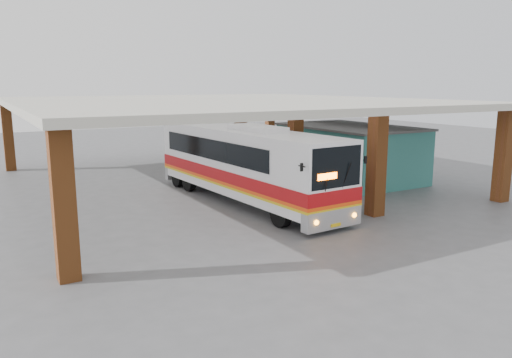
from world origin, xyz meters
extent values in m
plane|color=#515154|center=(0.00, 0.00, 0.00)|extent=(90.00, 90.00, 0.00)
cube|color=brown|center=(3.00, -3.00, 2.17)|extent=(0.60, 0.60, 4.35)
cube|color=brown|center=(3.00, 3.00, 2.17)|extent=(0.60, 0.60, 4.35)
cube|color=brown|center=(3.00, 9.00, 2.17)|extent=(0.60, 0.60, 4.35)
cube|color=brown|center=(-9.50, -4.00, 2.17)|extent=(0.60, 0.60, 4.35)
cube|color=brown|center=(-9.50, 17.00, 2.17)|extent=(0.60, 0.60, 4.35)
cube|color=brown|center=(10.00, -4.00, 2.17)|extent=(0.60, 0.60, 4.35)
cube|color=brown|center=(10.00, 17.00, 2.17)|extent=(0.60, 0.60, 4.35)
cube|color=beige|center=(0.50, 6.50, 4.50)|extent=(21.00, 23.00, 0.30)
cube|color=#2D7270|center=(7.50, 4.00, 1.50)|extent=(5.00, 8.00, 3.00)
cube|color=#4D4D4D|center=(7.50, 4.00, 3.05)|extent=(5.20, 8.20, 0.12)
cube|color=#153B37|center=(4.98, 2.50, 1.05)|extent=(0.08, 0.95, 2.10)
cube|color=black|center=(4.98, 5.50, 1.80)|extent=(0.08, 1.20, 1.00)
cube|color=black|center=(4.95, 5.50, 1.80)|extent=(0.04, 1.30, 1.10)
cube|color=white|center=(-0.59, 1.90, 1.98)|extent=(3.42, 12.63, 2.91)
cube|color=white|center=(-0.52, 0.87, 3.54)|extent=(1.45, 3.20, 0.26)
cube|color=#99999E|center=(-0.19, -4.14, 0.57)|extent=(2.64, 0.59, 0.73)
cube|color=#AB0B10|center=(-0.59, 1.90, 1.40)|extent=(3.46, 12.63, 0.52)
cube|color=#F1490D|center=(-0.59, 1.90, 1.08)|extent=(3.46, 12.63, 0.14)
cube|color=gold|center=(-0.59, 1.90, 0.96)|extent=(3.46, 12.63, 0.10)
cube|color=black|center=(-0.18, -4.28, 2.52)|extent=(2.35, 0.25, 1.51)
cube|color=black|center=(-1.95, 2.65, 2.50)|extent=(0.67, 9.34, 0.94)
cube|color=black|center=(0.67, 2.82, 2.50)|extent=(0.67, 9.34, 0.94)
cube|color=#FF5905|center=(-0.64, -4.37, 2.24)|extent=(0.89, 0.11, 0.23)
sphere|color=orange|center=(-1.11, -4.41, 0.60)|extent=(0.19, 0.19, 0.19)
sphere|color=orange|center=(0.76, -4.29, 0.60)|extent=(0.19, 0.19, 0.19)
cube|color=gold|center=(-0.17, -4.36, 0.36)|extent=(0.47, 0.06, 0.12)
cylinder|color=black|center=(-1.42, -2.53, 0.52)|extent=(0.40, 1.06, 1.04)
cylinder|color=black|center=(0.82, -2.38, 0.52)|extent=(0.40, 1.06, 1.04)
cylinder|color=black|center=(-1.94, 5.46, 0.52)|extent=(0.40, 1.06, 1.04)
cylinder|color=black|center=(0.29, 5.61, 0.52)|extent=(0.40, 1.06, 1.04)
cylinder|color=black|center=(-2.03, 6.81, 0.52)|extent=(0.40, 1.06, 1.04)
cylinder|color=black|center=(0.20, 6.96, 0.52)|extent=(0.40, 1.06, 1.04)
imported|color=black|center=(3.56, 1.85, 0.57)|extent=(2.19, 0.87, 1.13)
imported|color=red|center=(1.57, -0.80, 0.84)|extent=(0.73, 0.65, 1.67)
cube|color=red|center=(5.00, 7.94, 0.25)|extent=(0.59, 0.59, 0.07)
cube|color=red|center=(5.19, 7.87, 0.55)|extent=(0.20, 0.46, 0.66)
cylinder|color=black|center=(4.76, 7.82, 0.11)|extent=(0.03, 0.03, 0.22)
cylinder|color=black|center=(5.12, 7.70, 0.11)|extent=(0.03, 0.03, 0.22)
cylinder|color=black|center=(4.88, 8.17, 0.11)|extent=(0.03, 0.03, 0.22)
cylinder|color=black|center=(5.24, 8.05, 0.11)|extent=(0.03, 0.03, 0.22)
camera|label=1|loc=(-11.55, -18.28, 5.49)|focal=35.00mm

